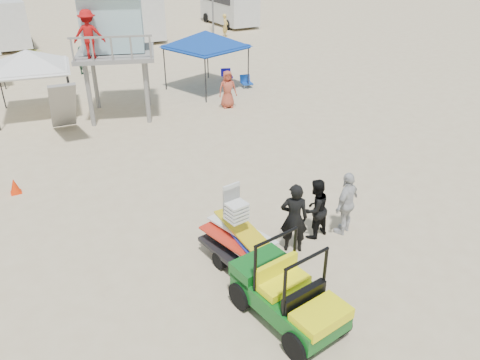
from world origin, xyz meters
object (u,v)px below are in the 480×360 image
utility_cart (289,288)px  canopy_blue (205,33)px  man_left (294,218)px  surf_trailer (235,235)px  lifeguard_tower (109,27)px

utility_cart → canopy_blue: (5.57, 15.82, 1.98)m
man_left → canopy_blue: size_ratio=0.47×
canopy_blue → surf_trailer: bearing=-112.4°
utility_cart → canopy_blue: canopy_blue is taller
utility_cart → surf_trailer: bearing=89.8°
surf_trailer → lifeguard_tower: bearing=87.7°
surf_trailer → man_left: (1.51, -0.30, 0.19)m
man_left → utility_cart: bearing=83.8°
man_left → canopy_blue: (4.05, 13.78, 1.88)m
surf_trailer → lifeguard_tower: (0.47, 11.93, 3.03)m
utility_cart → lifeguard_tower: lifeguard_tower is taller
man_left → lifeguard_tower: (-1.04, 12.23, 2.84)m
utility_cart → canopy_blue: 16.89m
utility_cart → surf_trailer: 2.34m
lifeguard_tower → canopy_blue: lifeguard_tower is taller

